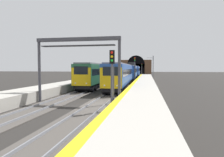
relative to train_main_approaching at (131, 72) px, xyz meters
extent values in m
plane|color=#282623|center=(-36.66, 0.00, -2.34)|extent=(320.00, 320.00, 0.00)
cube|color=#ADA89E|center=(-36.66, -3.85, -1.81)|extent=(112.00, 3.63, 1.07)
cube|color=#ADA89E|center=(-36.66, 8.37, -1.81)|extent=(112.00, 3.63, 1.07)
cube|color=yellow|center=(-36.66, -2.28, -1.27)|extent=(112.00, 0.50, 0.01)
cube|color=#4C4742|center=(-36.66, 0.00, -2.31)|extent=(160.00, 2.81, 0.06)
cube|color=gray|center=(-36.66, 0.72, -2.21)|extent=(160.00, 0.07, 0.15)
cube|color=gray|center=(-36.66, -0.72, -2.21)|extent=(160.00, 0.07, 0.15)
cube|color=#4C4742|center=(-36.66, 4.52, -2.31)|extent=(160.00, 2.97, 0.06)
cube|color=gray|center=(-36.66, 5.23, -2.21)|extent=(160.00, 0.07, 0.15)
cube|color=gray|center=(-36.66, 3.80, -2.21)|extent=(160.00, 0.07, 0.15)
cube|color=#264C99|center=(-21.19, 0.00, 0.11)|extent=(20.52, 3.10, 2.89)
cube|color=black|center=(-21.19, 0.00, 0.40)|extent=(19.70, 3.11, 0.92)
cube|color=slate|center=(-21.19, 0.00, 1.65)|extent=(19.90, 2.68, 0.20)
cube|color=black|center=(-21.19, 0.00, -1.53)|extent=(20.11, 2.76, 0.53)
cylinder|color=black|center=(-30.04, -0.17, -1.87)|extent=(1.00, 2.51, 0.96)
cylinder|color=black|center=(-28.24, -0.13, -1.87)|extent=(1.00, 2.51, 0.96)
cylinder|color=black|center=(-14.14, 0.13, -1.87)|extent=(1.00, 2.51, 0.96)
cylinder|color=black|center=(-12.34, 0.17, -1.87)|extent=(1.00, 2.51, 0.96)
cube|color=#E5B20F|center=(-31.47, -0.19, -0.11)|extent=(0.17, 2.60, 2.46)
cube|color=black|center=(-31.52, -0.20, 0.69)|extent=(0.08, 1.90, 1.04)
sphere|color=#F2EACC|center=(-31.51, -0.94, -0.99)|extent=(0.20, 0.20, 0.20)
sphere|color=#F2EACC|center=(-31.54, 0.55, -0.99)|extent=(0.20, 0.20, 0.20)
cube|color=#264C99|center=(0.01, 0.00, 0.11)|extent=(20.52, 3.10, 2.89)
cube|color=black|center=(0.01, 0.00, 0.40)|extent=(19.70, 3.11, 1.01)
cube|color=slate|center=(0.01, 0.00, 1.65)|extent=(19.90, 2.68, 0.20)
cube|color=black|center=(0.01, 0.00, -1.53)|extent=(20.11, 2.76, 0.53)
cylinder|color=black|center=(-9.00, -0.17, -1.87)|extent=(1.00, 2.51, 0.96)
cylinder|color=black|center=(-7.20, -0.14, -1.87)|extent=(1.00, 2.51, 0.96)
cylinder|color=black|center=(7.21, 0.14, -1.87)|extent=(1.00, 2.51, 0.96)
cylinder|color=black|center=(9.01, 0.17, -1.87)|extent=(1.00, 2.51, 0.96)
cube|color=#264C99|center=(21.20, 0.00, 0.11)|extent=(20.52, 3.10, 2.89)
cube|color=black|center=(21.20, 0.00, 0.48)|extent=(19.70, 3.11, 0.94)
cube|color=slate|center=(21.20, 0.00, 1.65)|extent=(19.90, 2.68, 0.20)
cube|color=black|center=(21.20, 0.00, -1.53)|extent=(20.11, 2.76, 0.53)
cylinder|color=black|center=(12.01, -0.17, -1.87)|extent=(1.00, 2.51, 0.96)
cylinder|color=black|center=(13.81, -0.14, -1.87)|extent=(1.00, 2.51, 0.96)
cylinder|color=black|center=(28.59, 0.14, -1.87)|extent=(1.00, 2.51, 0.96)
cylinder|color=black|center=(30.39, 0.17, -1.87)|extent=(1.00, 2.51, 0.96)
cube|color=black|center=(0.01, 0.00, 2.20)|extent=(1.33, 1.65, 0.90)
cube|color=#235638|center=(-19.23, 4.52, 0.16)|extent=(19.72, 3.25, 2.93)
cube|color=black|center=(-19.23, 4.52, 0.48)|extent=(18.93, 3.26, 0.90)
cube|color=slate|center=(-19.23, 4.52, 1.73)|extent=(19.12, 2.82, 0.20)
cube|color=black|center=(-19.23, 4.52, -1.50)|extent=(19.32, 2.91, 0.54)
cylinder|color=black|center=(-27.59, 4.31, -1.85)|extent=(1.05, 2.57, 0.99)
cylinder|color=black|center=(-25.79, 4.35, -1.85)|extent=(1.05, 2.57, 0.99)
cylinder|color=black|center=(-12.67, 4.68, -1.85)|extent=(1.05, 2.57, 0.99)
cylinder|color=black|center=(-10.87, 4.72, -1.85)|extent=(1.05, 2.57, 0.99)
cube|color=#E5B20F|center=(-29.10, 4.27, -0.09)|extent=(0.19, 2.66, 2.43)
cube|color=black|center=(-29.15, 4.27, 0.75)|extent=(0.09, 1.94, 1.06)
sphere|color=#F2EACC|center=(-29.14, 3.51, -0.96)|extent=(0.20, 0.20, 0.20)
sphere|color=#F2EACC|center=(-29.17, 5.03, -0.96)|extent=(0.20, 0.20, 0.20)
cube|color=#235638|center=(0.92, 4.52, 0.16)|extent=(19.72, 3.25, 2.93)
cube|color=black|center=(0.92, 4.52, 0.48)|extent=(18.93, 3.26, 0.86)
cube|color=slate|center=(0.92, 4.52, 1.73)|extent=(19.12, 2.82, 0.20)
cube|color=black|center=(0.92, 4.52, -1.50)|extent=(19.32, 2.91, 0.54)
cylinder|color=black|center=(-7.62, 4.30, -1.85)|extent=(1.05, 2.57, 0.99)
cylinder|color=black|center=(-5.82, 4.35, -1.85)|extent=(1.05, 2.57, 0.99)
cylinder|color=black|center=(7.67, 4.68, -1.85)|extent=(1.05, 2.57, 0.99)
cylinder|color=black|center=(9.47, 4.73, -1.85)|extent=(1.05, 2.57, 0.99)
cube|color=#235638|center=(21.08, 4.52, 0.16)|extent=(19.72, 3.25, 2.93)
cube|color=black|center=(21.08, 4.52, 0.48)|extent=(18.93, 3.26, 0.97)
cube|color=slate|center=(21.08, 4.52, 1.73)|extent=(19.12, 2.82, 0.20)
cube|color=black|center=(21.08, 4.52, -1.50)|extent=(19.32, 2.91, 0.54)
cylinder|color=black|center=(12.33, 4.30, -1.85)|extent=(1.05, 2.57, 0.99)
cylinder|color=black|center=(14.13, 4.34, -1.85)|extent=(1.05, 2.57, 0.99)
cylinder|color=black|center=(28.03, 4.69, -1.85)|extent=(1.05, 2.57, 0.99)
cylinder|color=black|center=(29.83, 4.73, -1.85)|extent=(1.05, 2.57, 0.99)
cylinder|color=#4C4C54|center=(-39.15, -1.74, -0.47)|extent=(0.16, 0.16, 3.74)
cube|color=black|center=(-39.15, -1.74, 1.92)|extent=(0.20, 0.38, 1.05)
cube|color=#4C4C54|center=(-39.01, -1.74, -0.47)|extent=(0.04, 0.28, 3.37)
sphere|color=red|center=(-39.28, -1.74, 2.25)|extent=(0.20, 0.20, 0.20)
sphere|color=yellow|center=(-39.28, -1.74, 1.95)|extent=(0.20, 0.20, 0.20)
sphere|color=green|center=(-39.28, -1.74, 1.65)|extent=(0.20, 0.20, 0.20)
cylinder|color=#38383D|center=(-11.89, -1.74, 0.04)|extent=(0.16, 0.16, 4.77)
cube|color=black|center=(-11.89, -1.74, 2.95)|extent=(0.20, 0.38, 1.05)
cube|color=#38383D|center=(-11.75, -1.74, 0.04)|extent=(0.04, 0.28, 4.29)
sphere|color=red|center=(-12.02, -1.74, 3.27)|extent=(0.20, 0.20, 0.20)
sphere|color=yellow|center=(-12.02, -1.74, 2.97)|extent=(0.20, 0.20, 0.20)
sphere|color=green|center=(-12.02, -1.74, 2.67)|extent=(0.20, 0.20, 0.20)
cylinder|color=#4C4C54|center=(38.55, -1.74, -0.06)|extent=(0.16, 0.16, 4.56)
cube|color=black|center=(38.55, -1.74, 2.74)|extent=(0.20, 0.38, 1.05)
cube|color=#4C4C54|center=(38.69, -1.74, -0.06)|extent=(0.04, 0.28, 4.11)
sphere|color=red|center=(38.42, -1.74, 3.07)|extent=(0.20, 0.20, 0.20)
sphere|color=yellow|center=(38.42, -1.74, 2.77)|extent=(0.20, 0.20, 0.20)
sphere|color=green|center=(38.42, -1.74, 2.47)|extent=(0.20, 0.20, 0.20)
cylinder|color=#3F3F47|center=(-35.79, 6.35, 0.67)|extent=(0.28, 0.28, 6.03)
cylinder|color=#3F3F47|center=(-35.79, -1.83, 0.67)|extent=(0.28, 0.28, 6.03)
cube|color=#3F3F47|center=(-35.79, 2.26, 3.86)|extent=(0.36, 8.46, 0.35)
cube|color=#2D2D33|center=(-35.79, 2.26, 3.23)|extent=(0.70, 7.36, 0.08)
cube|color=brown|center=(63.18, 2.26, 1.74)|extent=(2.95, 17.85, 8.16)
cube|color=black|center=(61.66, 2.26, 0.51)|extent=(0.12, 10.00, 5.71)
cylinder|color=black|center=(61.66, 2.26, 3.37)|extent=(0.12, 10.00, 10.00)
cylinder|color=#595B60|center=(6.57, -6.07, 1.20)|extent=(0.22, 0.22, 7.08)
cylinder|color=#595B60|center=(6.57, -5.07, 4.14)|extent=(0.08, 2.00, 0.08)
camera|label=1|loc=(-54.13, -4.44, 1.08)|focal=31.63mm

